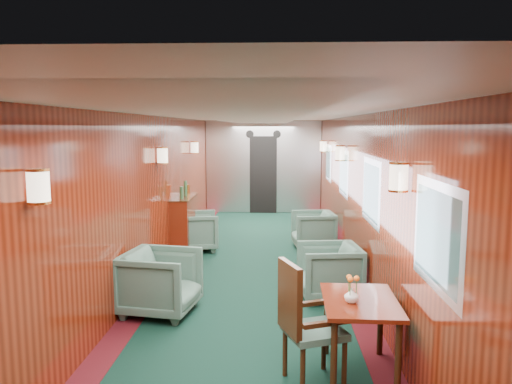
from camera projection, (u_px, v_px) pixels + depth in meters
The scene contains 12 objects.
room at pixel (252, 169), 7.07m from camera, with size 12.00×12.10×2.40m.
bulkhead at pixel (263, 167), 12.99m from camera, with size 2.98×0.17×2.39m.
windows_right at pixel (355, 181), 7.28m from camera, with size 0.02×8.60×0.80m.
wall_sconces at pixel (254, 156), 7.61m from camera, with size 2.97×7.97×0.25m.
dining_table at pixel (360, 312), 4.46m from camera, with size 0.68×0.95×0.70m.
side_chair at pixel (303, 319), 4.28m from camera, with size 0.62×0.64×1.10m.
credenza at pixel (184, 223), 9.08m from camera, with size 0.34×1.10×1.26m.
flower_vase at pixel (352, 295), 4.36m from camera, with size 0.13×0.13×0.13m, color silver.
armchair_left_near at pixel (161, 282), 5.98m from camera, with size 0.82×0.84×0.77m, color #1B4038.
armchair_left_far at pixel (196, 231), 9.08m from camera, with size 0.75×0.77×0.70m, color #1B4038.
armchair_right_near at pixel (329, 271), 6.53m from camera, with size 0.76×0.78×0.71m, color #1B4038.
armchair_right_far at pixel (313, 230), 9.23m from camera, with size 0.73×0.75×0.69m, color #1B4038.
Camera 1 is at (0.34, -7.05, 2.23)m, focal length 35.00 mm.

